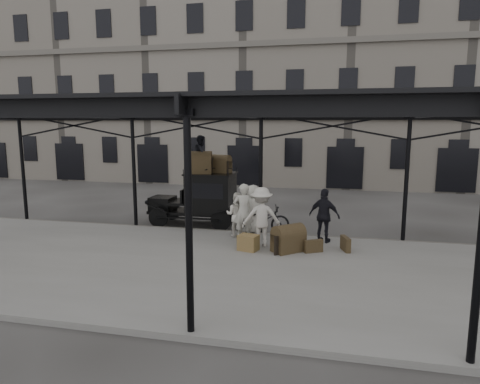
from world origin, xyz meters
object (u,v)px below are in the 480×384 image
object	(u,v)px
taxi	(203,196)
porter_official	(324,216)
steamer_trunk_roof_near	(199,164)
bicycle	(262,220)
porter_left	(243,212)
steamer_trunk_platform	(288,240)

from	to	relation	value
taxi	porter_official	world-z (taller)	taxi
steamer_trunk_roof_near	bicycle	bearing A→B (deg)	-32.49
porter_left	porter_official	size ratio (longest dim) A/B	1.07
porter_official	steamer_trunk_roof_near	xyz separation A→B (m)	(-4.97, 1.75, 1.48)
taxi	bicycle	bearing A→B (deg)	-26.81
porter_left	steamer_trunk_roof_near	world-z (taller)	steamer_trunk_roof_near
porter_left	bicycle	world-z (taller)	porter_left
bicycle	steamer_trunk_roof_near	distance (m)	3.49
porter_official	bicycle	bearing A→B (deg)	4.39
porter_official	steamer_trunk_roof_near	size ratio (longest dim) A/B	1.84
steamer_trunk_roof_near	steamer_trunk_platform	size ratio (longest dim) A/B	1.02
porter_left	bicycle	size ratio (longest dim) A/B	0.98
porter_left	steamer_trunk_platform	size ratio (longest dim) A/B	1.99
bicycle	steamer_trunk_roof_near	xyz separation A→B (m)	(-2.74, 1.09, 1.87)
porter_left	bicycle	xyz separation A→B (m)	(0.52, 0.86, -0.46)
porter_official	bicycle	distance (m)	2.36
taxi	bicycle	size ratio (longest dim) A/B	1.83
bicycle	steamer_trunk_platform	xyz separation A→B (m)	(1.17, -1.96, -0.16)
porter_official	steamer_trunk_platform	xyz separation A→B (m)	(-1.06, -1.31, -0.56)
bicycle	steamer_trunk_platform	distance (m)	2.29
taxi	porter_official	distance (m)	5.28
steamer_trunk_platform	steamer_trunk_roof_near	bearing A→B (deg)	99.05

